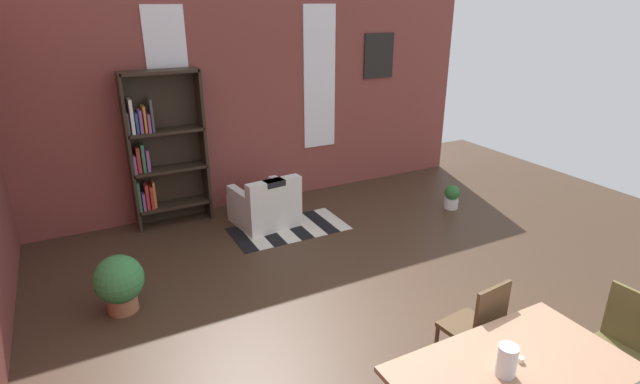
# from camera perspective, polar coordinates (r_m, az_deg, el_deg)

# --- Properties ---
(ground_plane) EXTENTS (11.18, 11.18, 0.00)m
(ground_plane) POSITION_cam_1_polar(r_m,az_deg,el_deg) (4.74, 12.39, -18.71)
(ground_plane) COLOR #412D1F
(back_wall_brick) EXTENTS (7.61, 0.12, 3.39)m
(back_wall_brick) POSITION_cam_1_polar(r_m,az_deg,el_deg) (7.59, -8.23, 11.12)
(back_wall_brick) COLOR brown
(back_wall_brick) RESTS_ON ground
(window_pane_0) EXTENTS (0.55, 0.02, 2.21)m
(window_pane_0) POSITION_cam_1_polar(r_m,az_deg,el_deg) (7.19, -16.96, 11.25)
(window_pane_0) COLOR white
(window_pane_1) EXTENTS (0.55, 0.02, 2.21)m
(window_pane_1) POSITION_cam_1_polar(r_m,az_deg,el_deg) (7.95, -0.06, 13.03)
(window_pane_1) COLOR white
(dining_table) EXTENTS (1.61, 0.91, 0.75)m
(dining_table) POSITION_cam_1_polar(r_m,az_deg,el_deg) (3.72, 21.48, -19.69)
(dining_table) COLOR #A3765A
(dining_table) RESTS_ON ground
(vase_on_table) EXTENTS (0.13, 0.13, 0.22)m
(vase_on_table) POSITION_cam_1_polar(r_m,az_deg,el_deg) (3.54, 20.85, -17.83)
(vase_on_table) COLOR silver
(vase_on_table) RESTS_ON dining_table
(tealight_candle_0) EXTENTS (0.04, 0.04, 0.04)m
(tealight_candle_0) POSITION_cam_1_polar(r_m,az_deg,el_deg) (3.73, 22.26, -17.56)
(tealight_candle_0) COLOR silver
(tealight_candle_0) RESTS_ON dining_table
(dining_chair_head_right) EXTENTS (0.43, 0.43, 0.95)m
(dining_chair_head_right) POSITION_cam_1_polar(r_m,az_deg,el_deg) (4.63, 31.26, -14.84)
(dining_chair_head_right) COLOR brown
(dining_chair_head_right) RESTS_ON ground
(dining_chair_far_right) EXTENTS (0.44, 0.44, 0.95)m
(dining_chair_far_right) POSITION_cam_1_polar(r_m,az_deg,el_deg) (4.38, 17.77, -14.63)
(dining_chair_far_right) COLOR #4F3A24
(dining_chair_far_right) RESTS_ON ground
(bookshelf_tall) EXTENTS (1.04, 0.32, 2.17)m
(bookshelf_tall) POSITION_cam_1_polar(r_m,az_deg,el_deg) (7.14, -17.99, 4.64)
(bookshelf_tall) COLOR #2D2319
(bookshelf_tall) RESTS_ON ground
(armchair_white) EXTENTS (0.89, 0.89, 0.75)m
(armchair_white) POSITION_cam_1_polar(r_m,az_deg,el_deg) (7.06, -6.35, -1.61)
(armchair_white) COLOR silver
(armchair_white) RESTS_ON ground
(potted_plant_by_shelf) EXTENTS (0.50, 0.50, 0.62)m
(potted_plant_by_shelf) POSITION_cam_1_polar(r_m,az_deg,el_deg) (5.48, -22.26, -9.63)
(potted_plant_by_shelf) COLOR #9E6042
(potted_plant_by_shelf) RESTS_ON ground
(potted_plant_corner) EXTENTS (0.23, 0.23, 0.38)m
(potted_plant_corner) POSITION_cam_1_polar(r_m,az_deg,el_deg) (7.85, 15.04, -0.49)
(potted_plant_corner) COLOR silver
(potted_plant_corner) RESTS_ON ground
(striped_rug) EXTENTS (1.61, 0.84, 0.01)m
(striped_rug) POSITION_cam_1_polar(r_m,az_deg,el_deg) (6.98, -3.64, -4.26)
(striped_rug) COLOR black
(striped_rug) RESTS_ON ground
(framed_picture) EXTENTS (0.56, 0.03, 0.72)m
(framed_picture) POSITION_cam_1_polar(r_m,az_deg,el_deg) (8.48, 6.82, 15.42)
(framed_picture) COLOR black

